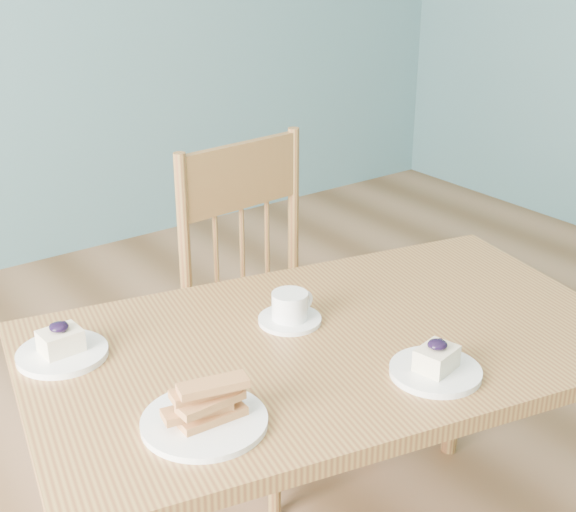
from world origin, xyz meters
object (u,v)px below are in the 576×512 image
(dining_chair, at_px, (274,310))
(biscotti_plate, at_px, (204,411))
(cheesecake_plate_near, at_px, (436,366))
(cheesecake_plate_far, at_px, (62,348))
(dining_table, at_px, (329,366))
(coffee_cup, at_px, (290,310))

(dining_chair, bearing_deg, biscotti_plate, -138.32)
(dining_chair, xyz_separation_m, biscotti_plate, (-0.56, -0.59, 0.22))
(cheesecake_plate_near, xyz_separation_m, cheesecake_plate_far, (-0.55, 0.48, 0.00))
(dining_table, relative_size, biscotti_plate, 6.19)
(cheesecake_plate_far, bearing_deg, dining_chair, 18.47)
(cheesecake_plate_far, bearing_deg, cheesecake_plate_near, -41.53)
(dining_chair, bearing_deg, coffee_cup, -125.15)
(dining_table, height_order, cheesecake_plate_near, cheesecake_plate_near)
(dining_chair, xyz_separation_m, coffee_cup, (-0.22, -0.37, 0.22))
(dining_table, distance_m, cheesecake_plate_near, 0.25)
(dining_table, height_order, dining_chair, dining_chair)
(cheesecake_plate_far, distance_m, coffee_cup, 0.48)
(dining_chair, relative_size, coffee_cup, 6.77)
(dining_chair, relative_size, cheesecake_plate_far, 5.13)
(dining_chair, relative_size, cheesecake_plate_near, 5.24)
(coffee_cup, bearing_deg, dining_chair, 59.25)
(dining_chair, height_order, cheesecake_plate_near, dining_chair)
(cheesecake_plate_near, bearing_deg, dining_table, 107.69)
(cheesecake_plate_near, bearing_deg, dining_chair, 79.99)
(dining_chair, bearing_deg, dining_table, -116.90)
(coffee_cup, xyz_separation_m, biscotti_plate, (-0.34, -0.21, -0.00))
(cheesecake_plate_near, xyz_separation_m, biscotti_plate, (-0.44, 0.12, 0.01))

